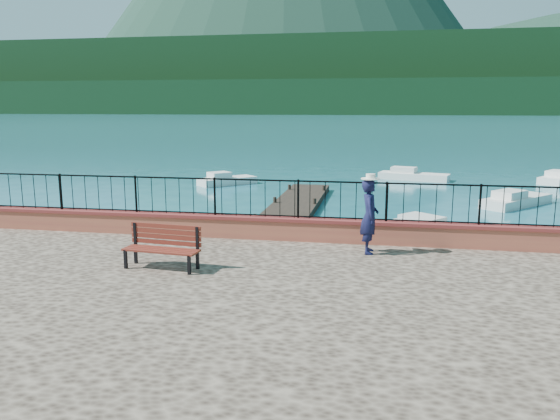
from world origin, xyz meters
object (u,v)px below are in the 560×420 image
(boat_1, at_px, (436,229))
(park_bench, at_px, (162,256))
(boat_2, at_px, (517,197))
(boat_4, at_px, (414,173))
(person, at_px, (369,216))
(boat_3, at_px, (227,178))
(boat_0, at_px, (251,228))

(boat_1, bearing_deg, park_bench, -85.45)
(boat_2, bearing_deg, boat_4, 68.24)
(boat_4, bearing_deg, person, -79.64)
(boat_1, distance_m, boat_2, 8.76)
(boat_1, relative_size, boat_3, 1.16)
(park_bench, relative_size, boat_1, 0.43)
(boat_1, bearing_deg, boat_3, 173.95)
(boat_0, bearing_deg, person, -66.22)
(person, xyz_separation_m, boat_3, (-8.68, 18.39, -1.67))
(boat_0, bearing_deg, park_bench, -104.29)
(boat_1, height_order, boat_3, same)
(boat_2, bearing_deg, boat_0, 170.80)
(boat_0, relative_size, boat_3, 1.10)
(boat_0, bearing_deg, boat_4, 55.97)
(boat_0, distance_m, boat_4, 18.28)
(boat_1, bearing_deg, boat_2, 101.72)
(boat_3, bearing_deg, park_bench, -121.92)
(boat_2, height_order, boat_4, same)
(park_bench, bearing_deg, person, 31.72)
(park_bench, relative_size, boat_0, 0.45)
(park_bench, height_order, boat_4, park_bench)
(boat_0, distance_m, boat_2, 13.73)
(boat_3, bearing_deg, person, -108.83)
(person, xyz_separation_m, boat_1, (2.17, 6.51, -1.67))
(park_bench, xyz_separation_m, boat_0, (0.13, 7.52, -1.08))
(park_bench, relative_size, person, 0.97)
(person, xyz_separation_m, boat_2, (6.53, 14.11, -1.67))
(person, relative_size, boat_4, 0.41)
(boat_0, xyz_separation_m, boat_4, (6.47, 17.09, 0.00))
(boat_1, bearing_deg, boat_0, -129.17)
(boat_2, bearing_deg, boat_1, -168.00)
(boat_3, bearing_deg, boat_1, -91.67)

